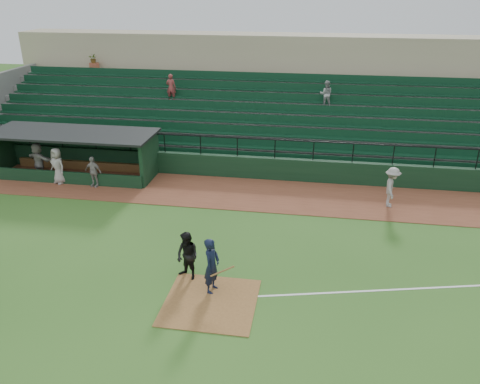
# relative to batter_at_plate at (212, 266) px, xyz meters

# --- Properties ---
(ground) EXTENTS (90.00, 90.00, 0.00)m
(ground) POSITION_rel_batter_at_plate_xyz_m (0.07, 0.34, -1.00)
(ground) COLOR #305D1E
(ground) RESTS_ON ground
(warning_track) EXTENTS (40.00, 4.00, 0.03)m
(warning_track) POSITION_rel_batter_at_plate_xyz_m (0.07, 8.34, -0.98)
(warning_track) COLOR brown
(warning_track) RESTS_ON ground
(home_plate_dirt) EXTENTS (3.00, 3.00, 0.03)m
(home_plate_dirt) POSITION_rel_batter_at_plate_xyz_m (0.07, -0.66, -0.98)
(home_plate_dirt) COLOR brown
(home_plate_dirt) RESTS_ON ground
(foul_line) EXTENTS (17.49, 4.44, 0.01)m
(foul_line) POSITION_rel_batter_at_plate_xyz_m (8.07, 1.54, -0.99)
(foul_line) COLOR white
(foul_line) RESTS_ON ground
(stadium_structure) EXTENTS (38.00, 13.08, 6.40)m
(stadium_structure) POSITION_rel_batter_at_plate_xyz_m (0.07, 16.80, 1.31)
(stadium_structure) COLOR black
(stadium_structure) RESTS_ON ground
(dugout) EXTENTS (8.90, 3.20, 2.42)m
(dugout) POSITION_rel_batter_at_plate_xyz_m (-9.68, 9.90, 0.34)
(dugout) COLOR black
(dugout) RESTS_ON ground
(batter_at_plate) EXTENTS (1.11, 0.81, 1.99)m
(batter_at_plate) POSITION_rel_batter_at_plate_xyz_m (0.00, 0.00, 0.00)
(batter_at_plate) COLOR black
(batter_at_plate) RESTS_ON ground
(umpire) EXTENTS (1.09, 1.01, 1.80)m
(umpire) POSITION_rel_batter_at_plate_xyz_m (-1.01, 0.62, -0.10)
(umpire) COLOR black
(umpire) RESTS_ON ground
(runner) EXTENTS (0.84, 1.30, 1.91)m
(runner) POSITION_rel_batter_at_plate_xyz_m (6.77, 7.99, -0.01)
(runner) COLOR #99938F
(runner) RESTS_ON warning_track
(dugout_player_a) EXTENTS (1.00, 0.56, 1.61)m
(dugout_player_a) POSITION_rel_batter_at_plate_xyz_m (-7.96, 7.99, -0.16)
(dugout_player_a) COLOR #9B9591
(dugout_player_a) RESTS_ON warning_track
(dugout_player_b) EXTENTS (1.10, 0.93, 1.91)m
(dugout_player_b) POSITION_rel_batter_at_plate_xyz_m (-9.96, 8.13, -0.01)
(dugout_player_b) COLOR #A39D98
(dugout_player_b) RESTS_ON warning_track
(dugout_player_c) EXTENTS (1.87, 1.14, 1.92)m
(dugout_player_c) POSITION_rel_batter_at_plate_xyz_m (-11.40, 8.77, -0.00)
(dugout_player_c) COLOR gray
(dugout_player_c) RESTS_ON warning_track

